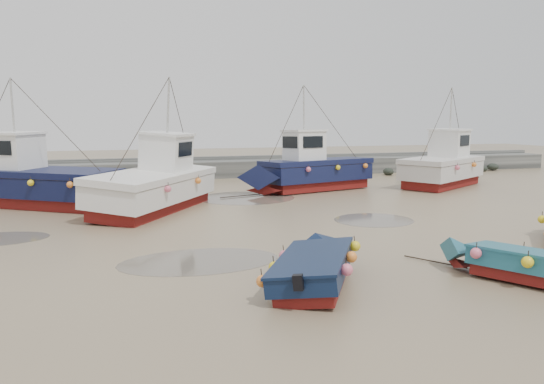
{
  "coord_description": "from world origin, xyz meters",
  "views": [
    {
      "loc": [
        -6.29,
        -16.46,
        4.29
      ],
      "look_at": [
        -0.14,
        3.48,
        1.4
      ],
      "focal_mm": 35.0,
      "sensor_mm": 36.0,
      "label": 1
    }
  ],
  "objects_px": {
    "dinghy_1": "(318,262)",
    "person": "(132,213)",
    "dinghy_2": "(523,260)",
    "cabin_boat_3": "(446,165)",
    "cabin_boat_2": "(309,169)",
    "cabin_boat_0": "(26,180)",
    "cabin_boat_1": "(160,182)"
  },
  "relations": [
    {
      "from": "cabin_boat_0",
      "to": "cabin_boat_2",
      "type": "distance_m",
      "value": 15.39
    },
    {
      "from": "cabin_boat_2",
      "to": "cabin_boat_3",
      "type": "xyz_separation_m",
      "value": [
        9.31,
        -0.34,
        0.0
      ]
    },
    {
      "from": "dinghy_2",
      "to": "cabin_boat_2",
      "type": "height_order",
      "value": "cabin_boat_2"
    },
    {
      "from": "cabin_boat_3",
      "to": "person",
      "type": "relative_size",
      "value": 5.54
    },
    {
      "from": "dinghy_2",
      "to": "cabin_boat_3",
      "type": "height_order",
      "value": "cabin_boat_3"
    },
    {
      "from": "dinghy_1",
      "to": "dinghy_2",
      "type": "relative_size",
      "value": 1.1
    },
    {
      "from": "cabin_boat_3",
      "to": "person",
      "type": "distance_m",
      "value": 20.32
    },
    {
      "from": "dinghy_2",
      "to": "cabin_boat_3",
      "type": "distance_m",
      "value": 20.75
    },
    {
      "from": "cabin_boat_0",
      "to": "dinghy_1",
      "type": "bearing_deg",
      "value": -115.19
    },
    {
      "from": "cabin_boat_1",
      "to": "cabin_boat_0",
      "type": "bearing_deg",
      "value": -172.17
    },
    {
      "from": "cabin_boat_0",
      "to": "cabin_boat_1",
      "type": "relative_size",
      "value": 1.0
    },
    {
      "from": "dinghy_1",
      "to": "cabin_boat_3",
      "type": "bearing_deg",
      "value": 77.42
    },
    {
      "from": "cabin_boat_0",
      "to": "cabin_boat_1",
      "type": "height_order",
      "value": "same"
    },
    {
      "from": "dinghy_2",
      "to": "dinghy_1",
      "type": "bearing_deg",
      "value": 134.85
    },
    {
      "from": "dinghy_1",
      "to": "person",
      "type": "xyz_separation_m",
      "value": [
        -4.25,
        12.18,
        -0.54
      ]
    },
    {
      "from": "cabin_boat_0",
      "to": "cabin_boat_1",
      "type": "xyz_separation_m",
      "value": [
        6.23,
        -2.95,
        0.0
      ]
    },
    {
      "from": "cabin_boat_1",
      "to": "person",
      "type": "xyz_separation_m",
      "value": [
        -1.36,
        -0.76,
        -1.3
      ]
    },
    {
      "from": "dinghy_2",
      "to": "cabin_boat_1",
      "type": "distance_m",
      "value": 16.57
    },
    {
      "from": "cabin_boat_3",
      "to": "person",
      "type": "bearing_deg",
      "value": -109.12
    },
    {
      "from": "dinghy_2",
      "to": "cabin_boat_2",
      "type": "relative_size",
      "value": 0.52
    },
    {
      "from": "dinghy_1",
      "to": "cabin_boat_0",
      "type": "distance_m",
      "value": 18.34
    },
    {
      "from": "cabin_boat_1",
      "to": "cabin_boat_2",
      "type": "distance_m",
      "value": 9.95
    },
    {
      "from": "cabin_boat_2",
      "to": "person",
      "type": "height_order",
      "value": "cabin_boat_2"
    },
    {
      "from": "cabin_boat_0",
      "to": "cabin_boat_1",
      "type": "distance_m",
      "value": 6.89
    },
    {
      "from": "cabin_boat_1",
      "to": "person",
      "type": "height_order",
      "value": "cabin_boat_1"
    },
    {
      "from": "dinghy_2",
      "to": "cabin_boat_3",
      "type": "bearing_deg",
      "value": 30.59
    },
    {
      "from": "dinghy_2",
      "to": "person",
      "type": "relative_size",
      "value": 3.13
    },
    {
      "from": "dinghy_1",
      "to": "cabin_boat_0",
      "type": "bearing_deg",
      "value": 150.5
    },
    {
      "from": "dinghy_1",
      "to": "cabin_boat_2",
      "type": "distance_m",
      "value": 18.02
    },
    {
      "from": "dinghy_1",
      "to": "cabin_boat_1",
      "type": "bearing_deg",
      "value": 133.25
    },
    {
      "from": "dinghy_2",
      "to": "person",
      "type": "distance_m",
      "value": 16.65
    },
    {
      "from": "dinghy_2",
      "to": "person",
      "type": "bearing_deg",
      "value": 95.25
    }
  ]
}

